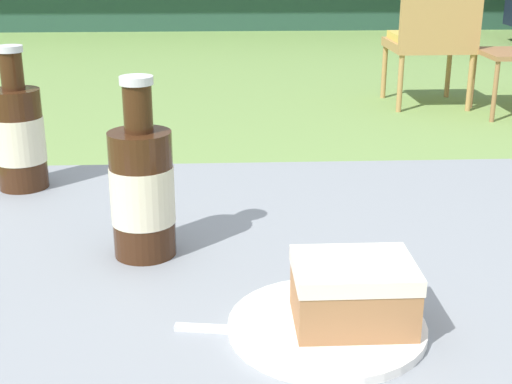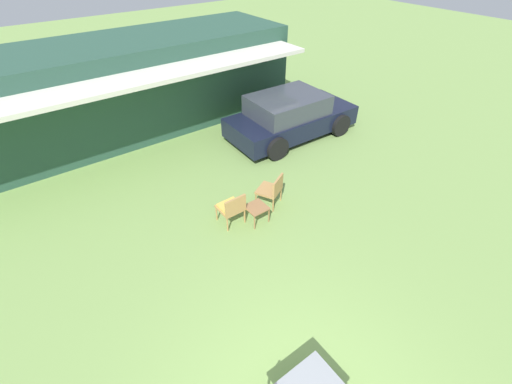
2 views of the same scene
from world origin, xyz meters
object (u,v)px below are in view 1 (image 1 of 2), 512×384
object	(u,v)px
cola_bottle_near	(142,189)
patio_table	(260,295)
cola_bottle_far	(19,135)
cake_on_plate	(344,304)
wicker_chair_cushioned	(431,37)

from	to	relation	value
cola_bottle_near	patio_table	bearing A→B (deg)	-2.72
patio_table	cola_bottle_near	size ratio (longest dim) A/B	4.25
cola_bottle_near	cola_bottle_far	size ratio (longest dim) A/B	1.00
patio_table	cake_on_plate	world-z (taller)	cake_on_plate
patio_table	cake_on_plate	distance (m)	0.23
cola_bottle_near	cola_bottle_far	distance (m)	0.36
cola_bottle_far	wicker_chair_cushioned	bearing A→B (deg)	64.60
wicker_chair_cushioned	cake_on_plate	size ratio (longest dim) A/B	4.01
wicker_chair_cushioned	cola_bottle_near	world-z (taller)	cola_bottle_near
patio_table	cola_bottle_near	xyz separation A→B (m)	(-0.15, 0.01, 0.15)
cola_bottle_near	cola_bottle_far	bearing A→B (deg)	129.06
cake_on_plate	cola_bottle_near	size ratio (longest dim) A/B	0.89
patio_table	cake_on_plate	bearing A→B (deg)	-69.15
cake_on_plate	cola_bottle_far	distance (m)	0.67
cake_on_plate	cola_bottle_far	size ratio (longest dim) A/B	0.89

